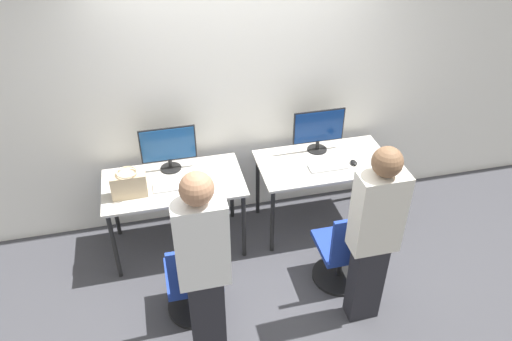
% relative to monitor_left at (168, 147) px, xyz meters
% --- Properties ---
extents(ground_plane, '(20.00, 20.00, 0.00)m').
position_rel_monitor_left_xyz_m(ground_plane, '(0.72, -0.56, -0.99)').
color(ground_plane, '#3D3D42').
extents(wall_back, '(12.00, 0.05, 2.80)m').
position_rel_monitor_left_xyz_m(wall_back, '(0.72, 0.25, 0.41)').
color(wall_back, silver).
rests_on(wall_back, ground_plane).
extents(desk_left, '(1.26, 0.69, 0.76)m').
position_rel_monitor_left_xyz_m(desk_left, '(-0.00, -0.22, -0.31)').
color(desk_left, '#BCB7AD').
rests_on(desk_left, ground_plane).
extents(monitor_left, '(0.51, 0.19, 0.43)m').
position_rel_monitor_left_xyz_m(monitor_left, '(0.00, 0.00, 0.00)').
color(monitor_left, black).
rests_on(monitor_left, desk_left).
extents(keyboard_left, '(0.36, 0.15, 0.02)m').
position_rel_monitor_left_xyz_m(keyboard_left, '(-0.00, -0.29, -0.22)').
color(keyboard_left, silver).
rests_on(keyboard_left, desk_left).
extents(mouse_left, '(0.06, 0.09, 0.03)m').
position_rel_monitor_left_xyz_m(mouse_left, '(0.26, -0.29, -0.22)').
color(mouse_left, black).
rests_on(mouse_left, desk_left).
extents(office_chair_left, '(0.48, 0.48, 0.86)m').
position_rel_monitor_left_xyz_m(office_chair_left, '(0.04, -1.08, -0.65)').
color(office_chair_left, black).
rests_on(office_chair_left, ground_plane).
extents(person_left, '(0.36, 0.22, 1.69)m').
position_rel_monitor_left_xyz_m(person_left, '(0.10, -1.45, -0.06)').
color(person_left, '#232328').
rests_on(person_left, ground_plane).
extents(desk_right, '(1.26, 0.69, 0.76)m').
position_rel_monitor_left_xyz_m(desk_right, '(1.43, -0.22, -0.31)').
color(desk_right, '#BCB7AD').
rests_on(desk_right, ground_plane).
extents(monitor_right, '(0.51, 0.19, 0.43)m').
position_rel_monitor_left_xyz_m(monitor_right, '(1.43, -0.01, 0.00)').
color(monitor_right, black).
rests_on(monitor_right, desk_right).
extents(keyboard_right, '(0.36, 0.15, 0.02)m').
position_rel_monitor_left_xyz_m(keyboard_right, '(1.43, -0.32, -0.22)').
color(keyboard_right, silver).
rests_on(keyboard_right, desk_right).
extents(mouse_right, '(0.06, 0.09, 0.03)m').
position_rel_monitor_left_xyz_m(mouse_right, '(1.69, -0.33, -0.22)').
color(mouse_right, black).
rests_on(mouse_right, desk_right).
extents(office_chair_right, '(0.48, 0.48, 0.86)m').
position_rel_monitor_left_xyz_m(office_chair_right, '(1.36, -1.04, -0.65)').
color(office_chair_right, black).
rests_on(office_chair_right, ground_plane).
extents(person_right, '(0.36, 0.22, 1.65)m').
position_rel_monitor_left_xyz_m(person_right, '(1.39, -1.40, -0.09)').
color(person_right, '#232328').
rests_on(person_right, ground_plane).
extents(handbag, '(0.30, 0.18, 0.25)m').
position_rel_monitor_left_xyz_m(handbag, '(-0.38, -0.32, -0.12)').
color(handbag, tan).
rests_on(handbag, desk_left).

